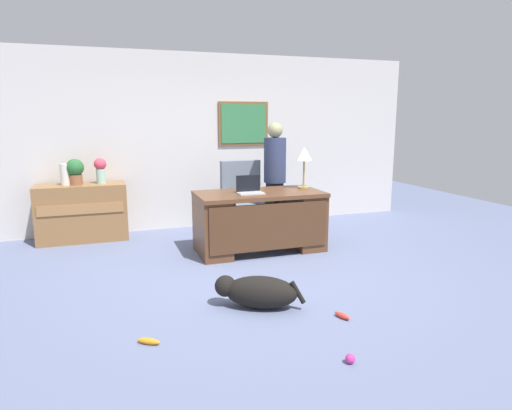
# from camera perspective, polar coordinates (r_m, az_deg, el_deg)

# --- Properties ---
(ground_plane) EXTENTS (12.00, 12.00, 0.00)m
(ground_plane) POSITION_cam_1_polar(r_m,az_deg,el_deg) (5.04, 0.59, -9.07)
(ground_plane) COLOR slate
(back_wall) EXTENTS (7.00, 0.16, 2.70)m
(back_wall) POSITION_cam_1_polar(r_m,az_deg,el_deg) (7.24, -6.34, 8.00)
(back_wall) COLOR silver
(back_wall) RESTS_ON ground_plane
(desk) EXTENTS (1.63, 0.82, 0.78)m
(desk) POSITION_cam_1_polar(r_m,az_deg,el_deg) (5.87, 0.52, -1.86)
(desk) COLOR brown
(desk) RESTS_ON ground_plane
(credenza) EXTENTS (1.22, 0.50, 0.81)m
(credenza) POSITION_cam_1_polar(r_m,az_deg,el_deg) (6.84, -21.15, -0.90)
(credenza) COLOR olive
(credenza) RESTS_ON ground_plane
(armchair) EXTENTS (0.60, 0.59, 1.09)m
(armchair) POSITION_cam_1_polar(r_m,az_deg,el_deg) (6.69, -1.56, 0.35)
(armchair) COLOR slate
(armchair) RESTS_ON ground_plane
(person_standing) EXTENTS (0.32, 0.32, 1.66)m
(person_standing) POSITION_cam_1_polar(r_m,az_deg,el_deg) (6.59, 2.39, 3.42)
(person_standing) COLOR #262323
(person_standing) RESTS_ON ground_plane
(dog_lying) EXTENTS (0.77, 0.58, 0.30)m
(dog_lying) POSITION_cam_1_polar(r_m,az_deg,el_deg) (4.23, 0.15, -10.89)
(dog_lying) COLOR black
(dog_lying) RESTS_ON ground_plane
(laptop) EXTENTS (0.32, 0.22, 0.23)m
(laptop) POSITION_cam_1_polar(r_m,az_deg,el_deg) (5.73, -0.82, 2.06)
(laptop) COLOR #B2B5BA
(laptop) RESTS_ON desk
(desk_lamp) EXTENTS (0.22, 0.22, 0.56)m
(desk_lamp) POSITION_cam_1_polar(r_m,az_deg,el_deg) (6.12, 6.12, 6.15)
(desk_lamp) COLOR #9E8447
(desk_lamp) RESTS_ON desk
(vase_with_flowers) EXTENTS (0.17, 0.17, 0.36)m
(vase_with_flowers) POSITION_cam_1_polar(r_m,az_deg,el_deg) (6.74, -19.10, 4.34)
(vase_with_flowers) COLOR #9FCBB9
(vase_with_flowers) RESTS_ON credenza
(vase_empty) EXTENTS (0.13, 0.13, 0.30)m
(vase_empty) POSITION_cam_1_polar(r_m,az_deg,el_deg) (6.76, -23.01, 3.57)
(vase_empty) COLOR silver
(vase_empty) RESTS_ON credenza
(potted_plant) EXTENTS (0.24, 0.24, 0.36)m
(potted_plant) POSITION_cam_1_polar(r_m,az_deg,el_deg) (6.75, -21.93, 4.07)
(potted_plant) COLOR brown
(potted_plant) RESTS_ON credenza
(dog_toy_ball) EXTENTS (0.07, 0.07, 0.07)m
(dog_toy_ball) POSITION_cam_1_polar(r_m,az_deg,el_deg) (3.47, 11.85, -18.50)
(dog_toy_ball) COLOR #D8338C
(dog_toy_ball) RESTS_ON ground_plane
(dog_toy_bone) EXTENTS (0.19, 0.15, 0.05)m
(dog_toy_bone) POSITION_cam_1_polar(r_m,az_deg,el_deg) (3.75, -13.43, -16.43)
(dog_toy_bone) COLOR orange
(dog_toy_bone) RESTS_ON ground_plane
(dog_toy_plush) EXTENTS (0.10, 0.17, 0.05)m
(dog_toy_plush) POSITION_cam_1_polar(r_m,az_deg,el_deg) (4.13, 10.87, -13.59)
(dog_toy_plush) COLOR #E53F33
(dog_toy_plush) RESTS_ON ground_plane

